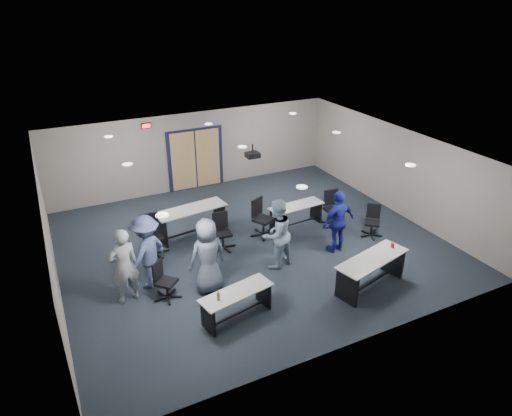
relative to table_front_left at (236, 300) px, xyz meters
name	(u,v)px	position (x,y,z in m)	size (l,w,h in m)	color
floor	(251,243)	(1.65, 2.73, -0.46)	(10.00, 10.00, 0.00)	black
back_wall	(195,151)	(1.65, 7.23, 0.89)	(10.00, 0.04, 2.70)	gray
front_wall	(355,290)	(1.65, -1.77, 0.89)	(10.00, 0.04, 2.70)	gray
left_wall	(49,241)	(-3.35, 2.73, 0.89)	(0.04, 9.00, 2.70)	gray
right_wall	(396,170)	(6.65, 2.73, 0.89)	(0.04, 9.00, 2.70)	gray
ceiling	(251,151)	(1.65, 2.73, 2.24)	(10.00, 9.00, 0.04)	white
double_door	(196,159)	(1.65, 7.19, 0.59)	(2.00, 0.07, 2.20)	#111633
exit_sign	(146,126)	(0.05, 7.17, 1.99)	(0.32, 0.07, 0.18)	black
ceiling_projector	(253,155)	(1.95, 3.23, 1.94)	(0.35, 0.32, 0.37)	black
ceiling_can_lights	(246,150)	(1.65, 2.98, 2.21)	(6.24, 5.74, 0.02)	silver
table_front_left	(236,300)	(0.00, 0.00, 0.00)	(1.72, 0.87, 0.91)	#AEADA4
table_front_right	(372,267)	(3.30, -0.37, 0.09)	(2.07, 1.12, 0.93)	#AEADA4
table_back_left	(191,217)	(0.35, 3.94, 0.11)	(2.11, 0.94, 0.83)	#AEADA4
table_back_right	(296,212)	(3.31, 3.08, 0.01)	(1.72, 0.69, 0.68)	#AEADA4
chair_back_a	(153,236)	(-0.92, 3.34, 0.10)	(0.71, 0.71, 1.13)	black
chair_back_b	(223,232)	(0.85, 2.83, 0.05)	(0.64, 0.64, 1.01)	black
chair_back_c	(263,218)	(2.17, 2.99, 0.10)	(0.70, 0.70, 1.11)	black
chair_back_d	(334,209)	(4.35, 2.66, 0.07)	(0.66, 0.66, 1.06)	black
chair_loose_left	(166,281)	(-1.14, 1.33, 0.01)	(0.59, 0.59, 0.93)	black
chair_loose_right	(372,221)	(4.94, 1.60, 0.00)	(0.58, 0.58, 0.93)	black
person_gray	(124,266)	(-1.97, 1.64, 0.46)	(0.67, 0.44, 1.83)	#8C9799
person_plaid	(208,256)	(-0.16, 1.24, 0.46)	(0.89, 0.58, 1.83)	slate
person_lightblue	(277,234)	(1.74, 1.44, 0.46)	(0.89, 0.69, 1.83)	#95B0C6
person_navy	(338,222)	(3.56, 1.38, 0.41)	(1.02, 0.43, 1.75)	navy
person_back	(147,252)	(-1.37, 2.03, 0.46)	(1.18, 0.68, 1.83)	#475580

